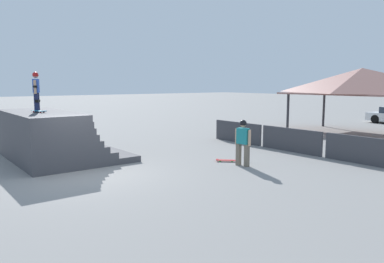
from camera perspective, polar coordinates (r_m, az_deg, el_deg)
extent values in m
plane|color=gray|center=(12.95, -15.45, -6.51)|extent=(160.00, 160.00, 0.00)
cube|color=#424247|center=(16.32, -18.65, -3.35)|extent=(5.31, 4.03, 0.24)
cube|color=#424247|center=(16.13, -20.25, -2.67)|extent=(5.31, 3.10, 0.24)
cube|color=#424247|center=(16.05, -20.87, -1.87)|extent=(5.31, 2.76, 0.24)
cube|color=#424247|center=(15.98, -21.31, -1.06)|extent=(5.31, 2.53, 0.24)
cube|color=#424247|center=(15.93, -21.63, -0.22)|extent=(5.31, 2.36, 0.24)
cube|color=#424247|center=(15.88, -21.88, 0.62)|extent=(5.31, 2.24, 0.24)
cube|color=#424247|center=(15.85, -22.06, 1.48)|extent=(5.31, 2.16, 0.24)
cube|color=#424247|center=(15.82, -22.18, 2.34)|extent=(5.31, 2.12, 0.24)
cylinder|color=silver|center=(16.12, -18.62, 2.89)|extent=(5.20, 0.07, 0.07)
cube|color=#1E2347|center=(15.95, -22.65, 4.14)|extent=(0.19, 0.19, 0.75)
cube|color=black|center=(15.95, -22.56, 4.31)|extent=(0.21, 0.19, 0.11)
cube|color=#1E2347|center=(16.28, -22.48, 4.20)|extent=(0.19, 0.19, 0.75)
cube|color=black|center=(16.27, -22.39, 4.37)|extent=(0.21, 0.19, 0.11)
cube|color=blue|center=(16.10, -22.68, 6.45)|extent=(0.45, 0.35, 0.53)
cylinder|color=tan|center=(15.85, -22.81, 6.28)|extent=(0.13, 0.13, 0.53)
cylinder|color=black|center=(15.85, -22.81, 6.32)|extent=(0.20, 0.20, 0.08)
cylinder|color=tan|center=(16.35, -22.54, 6.31)|extent=(0.13, 0.13, 0.53)
cylinder|color=black|center=(16.35, -22.54, 6.35)|extent=(0.20, 0.20, 0.08)
sphere|color=tan|center=(16.10, -22.75, 7.87)|extent=(0.21, 0.21, 0.21)
sphere|color=#B21919|center=(16.10, -22.76, 7.96)|extent=(0.23, 0.23, 0.23)
cylinder|color=red|center=(15.36, -21.64, 2.78)|extent=(0.06, 0.04, 0.05)
cylinder|color=red|center=(15.29, -22.08, 2.74)|extent=(0.06, 0.04, 0.05)
cylinder|color=red|center=(15.76, -22.55, 2.84)|extent=(0.06, 0.04, 0.05)
cylinder|color=red|center=(15.69, -22.98, 2.80)|extent=(0.06, 0.04, 0.05)
cube|color=teal|center=(15.52, -22.32, 2.91)|extent=(0.78, 0.40, 0.02)
cube|color=teal|center=(15.23, -21.64, 2.94)|extent=(0.14, 0.22, 0.02)
cube|color=#6B6051|center=(14.08, 7.11, -3.46)|extent=(0.18, 0.18, 0.83)
cube|color=#6B6051|center=(13.89, 8.35, -3.64)|extent=(0.18, 0.18, 0.83)
cube|color=teal|center=(13.87, 7.77, -0.68)|extent=(0.48, 0.31, 0.59)
cylinder|color=tan|center=(14.03, 6.82, -0.77)|extent=(0.13, 0.13, 0.59)
cylinder|color=tan|center=(13.73, 8.74, -0.98)|extent=(0.13, 0.13, 0.59)
sphere|color=tan|center=(13.81, 7.80, 1.13)|extent=(0.23, 0.23, 0.23)
sphere|color=black|center=(13.81, 7.81, 1.25)|extent=(0.25, 0.25, 0.25)
cylinder|color=green|center=(14.66, 4.28, -4.54)|extent=(0.06, 0.06, 0.05)
cylinder|color=green|center=(14.79, 4.30, -4.43)|extent=(0.06, 0.06, 0.05)
cylinder|color=green|center=(14.65, 6.11, -4.57)|extent=(0.06, 0.06, 0.05)
cylinder|color=green|center=(14.78, 6.11, -4.46)|extent=(0.06, 0.06, 0.05)
cube|color=#B22323|center=(14.71, 5.20, -4.37)|extent=(0.67, 0.68, 0.02)
cube|color=#B22323|center=(14.72, 3.86, -4.28)|extent=(0.21, 0.20, 0.02)
cube|color=#3D3D42|center=(19.51, 6.95, -0.10)|extent=(3.17, 0.12, 1.05)
cube|color=#3D3D42|center=(17.30, 14.82, -1.25)|extent=(3.17, 0.12, 1.05)
cube|color=#3D3D42|center=(15.51, 24.74, -2.67)|extent=(3.17, 0.12, 1.05)
cylinder|color=#2D2D33|center=(24.76, 14.40, 2.83)|extent=(0.16, 0.16, 2.36)
cylinder|color=#2D2D33|center=(28.01, 19.43, 3.14)|extent=(0.16, 0.16, 2.36)
cube|color=#9E6B60|center=(24.36, 24.33, 5.23)|extent=(8.72, 4.69, 0.10)
pyramid|color=#9E6B60|center=(24.35, 24.43, 7.08)|extent=(8.54, 4.60, 1.47)
cylinder|color=black|center=(31.84, 26.16, 1.72)|extent=(0.65, 0.25, 0.64)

